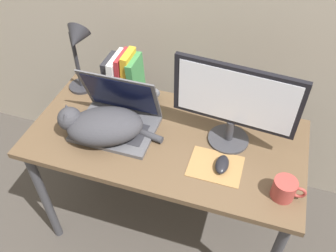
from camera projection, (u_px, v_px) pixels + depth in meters
name	position (u px, v px, depth m)	size (l,w,h in m)	color
desk	(166.00, 149.00, 1.67)	(1.24, 0.62, 0.73)	brown
laptop	(117.00, 118.00, 1.62)	(0.36, 0.27, 0.27)	#4C4C51
cat	(102.00, 125.00, 1.55)	(0.46, 0.33, 0.16)	#333338
external_monitor	(234.00, 102.00, 1.44)	(0.52, 0.18, 0.39)	#333338
mousepad	(215.00, 166.00, 1.48)	(0.22, 0.17, 0.00)	olive
computer_mouse	(222.00, 164.00, 1.47)	(0.06, 0.10, 0.03)	black
book_row	(123.00, 76.00, 1.75)	(0.17, 0.17, 0.25)	#232328
desk_lamp	(77.00, 49.00, 1.66)	(0.17, 0.17, 0.39)	#28282D
webcam	(155.00, 94.00, 1.76)	(0.05, 0.05, 0.07)	#232328
mug	(285.00, 189.00, 1.35)	(0.13, 0.09, 0.09)	#993833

